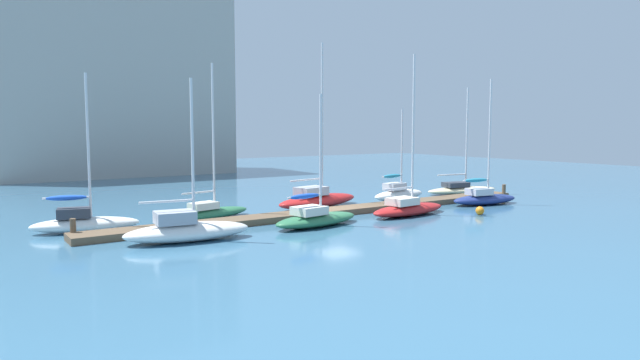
{
  "coord_description": "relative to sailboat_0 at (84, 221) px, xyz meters",
  "views": [
    {
      "loc": [
        -20.48,
        -27.94,
        5.46
      ],
      "look_at": [
        0.0,
        2.0,
        2.0
      ],
      "focal_mm": 31.19,
      "sensor_mm": 36.0,
      "label": 1
    }
  ],
  "objects": [
    {
      "name": "ground_plane",
      "position": [
        14.51,
        -2.57,
        -0.58
      ],
      "size": [
        120.0,
        120.0,
        0.0
      ],
      "primitive_type": "plane",
      "color": "#386684"
    },
    {
      "name": "dock_pier",
      "position": [
        14.51,
        -2.57,
        -0.4
      ],
      "size": [
        31.55,
        1.79,
        0.37
      ],
      "primitive_type": "cube",
      "color": "brown",
      "rests_on": "ground_plane"
    },
    {
      "name": "dock_piling_near_end",
      "position": [
        -0.86,
        -1.83,
        -0.06
      ],
      "size": [
        0.28,
        0.28,
        1.05
      ],
      "primitive_type": "cylinder",
      "color": "brown",
      "rests_on": "ground_plane"
    },
    {
      "name": "dock_piling_far_end",
      "position": [
        29.89,
        -3.32,
        -0.06
      ],
      "size": [
        0.28,
        0.28,
        1.05
      ],
      "primitive_type": "cylinder",
      "color": "brown",
      "rests_on": "ground_plane"
    },
    {
      "name": "sailboat_0",
      "position": [
        0.0,
        0.0,
        0.0
      ],
      "size": [
        5.57,
        2.75,
        8.23
      ],
      "rotation": [
        0.0,
        0.0,
        -0.24
      ],
      "color": "white",
      "rests_on": "ground_plane"
    },
    {
      "name": "sailboat_1",
      "position": [
        3.56,
        -5.24,
        0.0
      ],
      "size": [
        6.23,
        2.73,
        7.77
      ],
      "rotation": [
        0.0,
        0.0,
        -0.13
      ],
      "color": "white",
      "rests_on": "ground_plane"
    },
    {
      "name": "sailboat_2",
      "position": [
        7.13,
        0.25,
        -0.08
      ],
      "size": [
        5.62,
        2.69,
        9.21
      ],
      "rotation": [
        0.0,
        0.0,
        0.24
      ],
      "color": "#2D7047",
      "rests_on": "ground_plane"
    },
    {
      "name": "sailboat_3",
      "position": [
        10.95,
        -5.37,
        -0.08
      ],
      "size": [
        5.87,
        2.73,
        7.27
      ],
      "rotation": [
        0.0,
        0.0,
        0.15
      ],
      "color": "#2D7047",
      "rests_on": "ground_plane"
    },
    {
      "name": "sailboat_4",
      "position": [
        15.11,
        0.59,
        0.03
      ],
      "size": [
        7.22,
        3.26,
        11.1
      ],
      "rotation": [
        0.0,
        0.0,
        0.19
      ],
      "color": "#B21E1E",
      "rests_on": "ground_plane"
    },
    {
      "name": "sailboat_5",
      "position": [
        17.82,
        -5.43,
        -0.07
      ],
      "size": [
        6.21,
        2.48,
        9.9
      ],
      "rotation": [
        0.0,
        0.0,
        0.11
      ],
      "color": "#B21E1E",
      "rests_on": "ground_plane"
    },
    {
      "name": "sailboat_6",
      "position": [
        22.1,
        0.15,
        -0.01
      ],
      "size": [
        5.29,
        2.21,
        6.82
      ],
      "rotation": [
        0.0,
        0.0,
        0.14
      ],
      "color": "white",
      "rests_on": "ground_plane"
    },
    {
      "name": "sailboat_7",
      "position": [
        25.58,
        -4.94,
        -0.03
      ],
      "size": [
        5.55,
        2.54,
        8.8
      ],
      "rotation": [
        0.0,
        0.0,
        -0.16
      ],
      "color": "navy",
      "rests_on": "ground_plane"
    },
    {
      "name": "sailboat_8",
      "position": [
        29.19,
        0.3,
        -0.14
      ],
      "size": [
        6.82,
        3.07,
        8.65
      ],
      "rotation": [
        0.0,
        0.0,
        -0.2
      ],
      "color": "beige",
      "rests_on": "ground_plane"
    },
    {
      "name": "mooring_buoy_orange",
      "position": [
        21.63,
        -7.85,
        -0.31
      ],
      "size": [
        0.53,
        0.53,
        0.53
      ],
      "primitive_type": "sphere",
      "color": "orange",
      "rests_on": "ground_plane"
    },
    {
      "name": "mooring_buoy_red",
      "position": [
        0.34,
        4.42,
        -0.24
      ],
      "size": [
        0.67,
        0.67,
        0.67
      ],
      "primitive_type": "sphere",
      "color": "red",
      "rests_on": "ground_plane"
    },
    {
      "name": "harbor_building_distant",
      "position": [
        10.39,
        35.83,
        9.74
      ],
      "size": [
        25.63,
        12.0,
        20.64
      ],
      "primitive_type": "cube",
      "color": "#ADA89E",
      "rests_on": "ground_plane"
    }
  ]
}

